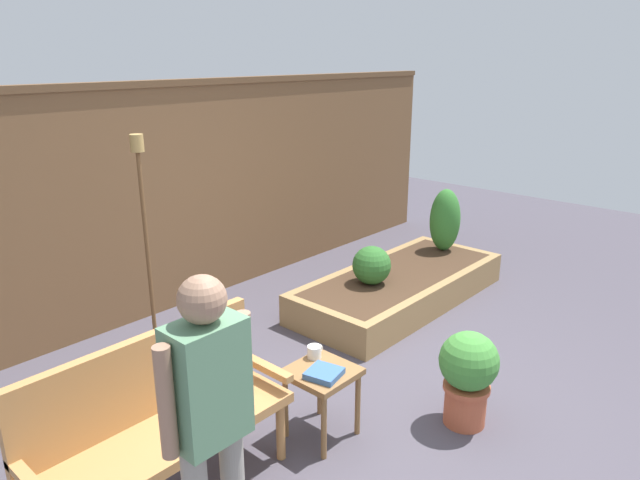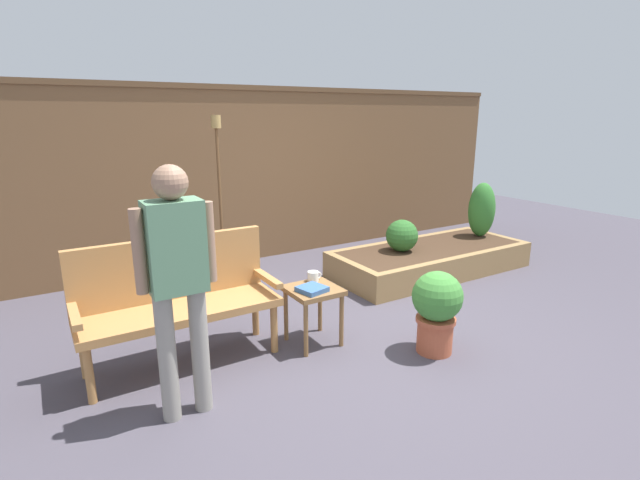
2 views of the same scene
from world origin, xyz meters
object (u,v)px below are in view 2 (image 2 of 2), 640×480
at_px(shrub_near_bench, 402,236).
at_px(cup_on_table, 313,276).
at_px(book_on_table, 312,289).
at_px(tiki_torch, 219,173).
at_px(potted_boxwood, 437,307).
at_px(shrub_far_corner, 482,210).
at_px(side_table, 313,298).
at_px(garden_bench, 177,292).
at_px(person_by_bench, 177,273).

bearing_deg(shrub_near_bench, cup_on_table, -154.84).
distance_m(cup_on_table, shrub_near_bench, 1.81).
distance_m(book_on_table, tiki_torch, 1.94).
distance_m(potted_boxwood, tiki_torch, 2.65).
relative_size(shrub_far_corner, tiki_torch, 0.38).
height_order(side_table, shrub_near_bench, shrub_near_bench).
xyz_separation_m(garden_bench, shrub_near_bench, (2.72, 0.60, -0.06)).
distance_m(garden_bench, cup_on_table, 1.10).
height_order(shrub_near_bench, shrub_far_corner, shrub_far_corner).
xyz_separation_m(garden_bench, person_by_bench, (-0.16, -0.71, 0.39)).
relative_size(side_table, cup_on_table, 3.77).
bearing_deg(tiki_torch, potted_boxwood, -69.94).
bearing_deg(book_on_table, tiki_torch, 79.46).
height_order(garden_bench, shrub_near_bench, garden_bench).
bearing_deg(tiki_torch, cup_on_table, -82.67).
bearing_deg(person_by_bench, shrub_far_corner, 17.33).
distance_m(tiki_torch, person_by_bench, 2.39).
bearing_deg(person_by_bench, side_table, 19.22).
bearing_deg(garden_bench, cup_on_table, -8.90).
relative_size(garden_bench, potted_boxwood, 2.17).
relative_size(shrub_near_bench, shrub_far_corner, 0.53).
height_order(side_table, shrub_far_corner, shrub_far_corner).
xyz_separation_m(book_on_table, shrub_far_corner, (3.09, 0.97, 0.15)).
height_order(tiki_torch, person_by_bench, tiki_torch).
xyz_separation_m(shrub_far_corner, person_by_bench, (-4.20, -1.31, 0.29)).
distance_m(shrub_near_bench, person_by_bench, 3.19).
height_order(book_on_table, potted_boxwood, potted_boxwood).
xyz_separation_m(potted_boxwood, tiki_torch, (-0.86, 2.36, 0.85)).
distance_m(garden_bench, side_table, 1.06).
bearing_deg(person_by_bench, potted_boxwood, -6.76).
height_order(potted_boxwood, tiki_torch, tiki_torch).
bearing_deg(book_on_table, garden_bench, 145.91).
distance_m(side_table, potted_boxwood, 0.97).
xyz_separation_m(side_table, person_by_bench, (-1.16, -0.40, 0.54)).
distance_m(potted_boxwood, shrub_far_corner, 2.78).
xyz_separation_m(side_table, shrub_far_corner, (3.04, 0.90, 0.25)).
height_order(book_on_table, person_by_bench, person_by_bench).
bearing_deg(potted_boxwood, cup_on_table, 130.56).
bearing_deg(tiki_torch, side_table, -85.99).
relative_size(book_on_table, shrub_far_corner, 0.29).
xyz_separation_m(garden_bench, tiki_torch, (0.88, 1.42, 0.69)).
relative_size(garden_bench, shrub_far_corner, 2.08).
bearing_deg(cup_on_table, side_table, -121.19).
distance_m(side_table, tiki_torch, 1.92).
bearing_deg(side_table, person_by_bench, -160.78).
bearing_deg(side_table, potted_boxwood, -40.38).
distance_m(shrub_near_bench, shrub_far_corner, 1.33).
xyz_separation_m(book_on_table, potted_boxwood, (0.79, -0.57, -0.12)).
relative_size(potted_boxwood, shrub_near_bench, 1.81).
bearing_deg(garden_bench, tiki_torch, 58.29).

